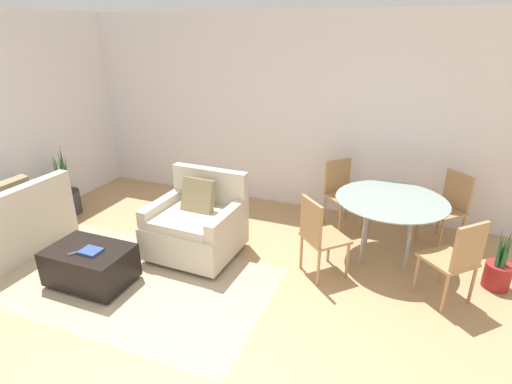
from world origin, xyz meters
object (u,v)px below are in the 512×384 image
object	(u,v)px
dining_chair_near_left	(319,233)
potted_plant_small	(498,270)
dining_chair_far_right	(449,204)
armchair	(197,225)
dining_table	(391,205)
ottoman	(90,264)
dining_chair_near_right	(457,257)
book_stack	(91,251)
tv_remote_primary	(76,253)
dining_chair_far_left	(341,189)
potted_plant	(66,197)

from	to	relation	value
dining_chair_near_left	potted_plant_small	world-z (taller)	dining_chair_near_left
dining_chair_far_right	potted_plant_small	bearing A→B (deg)	-61.42
potted_plant_small	armchair	bearing A→B (deg)	-171.01
dining_table	armchair	bearing A→B (deg)	-161.10
ottoman	dining_chair_near_right	world-z (taller)	dining_chair_near_right
book_stack	tv_remote_primary	world-z (taller)	book_stack
dining_chair_near_left	ottoman	bearing A→B (deg)	-154.84
dining_chair_far_left	dining_chair_far_right	size ratio (longest dim) A/B	1.00
potted_plant	dining_chair_near_right	distance (m)	5.09
potted_plant_small	ottoman	bearing A→B (deg)	-159.61
ottoman	tv_remote_primary	distance (m)	0.22
dining_chair_near_right	potted_plant	bearing A→B (deg)	177.32
dining_chair_far_right	dining_chair_near_left	bearing A→B (deg)	-135.00
ottoman	tv_remote_primary	xyz separation A→B (m)	(-0.05, -0.11, 0.19)
dining_chair_far_right	book_stack	bearing A→B (deg)	-145.07
book_stack	dining_table	size ratio (longest dim) A/B	0.17
armchair	tv_remote_primary	xyz separation A→B (m)	(-0.78, -1.07, 0.05)
dining_table	dining_chair_far_left	distance (m)	0.95
dining_table	potted_plant_small	distance (m)	1.25
dining_chair_near_right	dining_chair_far_right	size ratio (longest dim) A/B	1.00
armchair	potted_plant	distance (m)	2.34
book_stack	dining_chair_near_left	bearing A→B (deg)	26.88
dining_chair_near_left	potted_plant_small	bearing A→B (deg)	14.22
armchair	dining_chair_far_left	distance (m)	2.00
dining_chair_near_left	potted_plant_small	distance (m)	1.88
armchair	book_stack	world-z (taller)	armchair
dining_chair_far_left	armchair	bearing A→B (deg)	-136.10
ottoman	dining_chair_near_left	world-z (taller)	dining_chair_near_left
book_stack	potted_plant_small	size ratio (longest dim) A/B	0.31
potted_plant_small	dining_chair_near_right	bearing A→B (deg)	-136.11
ottoman	potted_plant	size ratio (longest dim) A/B	0.80
ottoman	dining_chair_near_left	size ratio (longest dim) A/B	0.94
tv_remote_primary	potted_plant_small	size ratio (longest dim) A/B	0.22
ottoman	dining_chair_near_left	xyz separation A→B (m)	(2.17, 1.02, 0.29)
ottoman	dining_chair_near_right	distance (m)	3.65
tv_remote_primary	dining_chair_near_left	size ratio (longest dim) A/B	0.16
dining_table	dining_chair_far_right	size ratio (longest dim) A/B	1.37
dining_table	potted_plant_small	bearing A→B (deg)	-10.32
ottoman	potted_plant_small	bearing A→B (deg)	20.39
potted_plant	dining_table	bearing A→B (deg)	5.49
dining_chair_far_right	potted_plant_small	size ratio (longest dim) A/B	1.32
dining_chair_far_left	dining_chair_far_right	bearing A→B (deg)	0.00
armchair	potted_plant	bearing A→B (deg)	172.81
ottoman	dining_table	distance (m)	3.32
dining_chair_near_right	dining_chair_far_left	bearing A→B (deg)	135.00
armchair	dining_chair_far_right	size ratio (longest dim) A/B	1.11
potted_plant	dining_table	distance (m)	4.46
dining_table	dining_chair_far_left	world-z (taller)	dining_chair_far_left
armchair	tv_remote_primary	size ratio (longest dim) A/B	6.83
armchair	potted_plant_small	xyz separation A→B (m)	(3.23, 0.51, -0.17)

